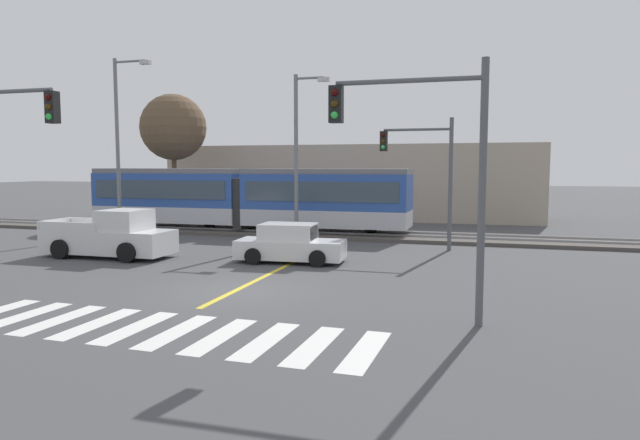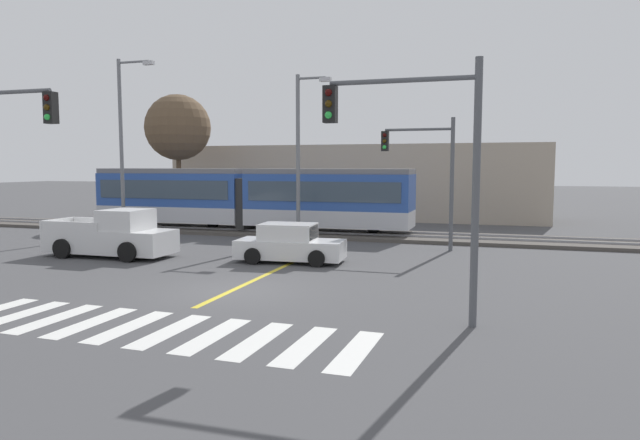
{
  "view_description": "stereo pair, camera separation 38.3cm",
  "coord_description": "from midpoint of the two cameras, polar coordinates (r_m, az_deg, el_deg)",
  "views": [
    {
      "loc": [
        7.29,
        -15.47,
        3.77
      ],
      "look_at": [
        0.81,
        6.34,
        1.6
      ],
      "focal_mm": 32.0,
      "sensor_mm": 36.0,
      "label": 1
    },
    {
      "loc": [
        7.65,
        -15.36,
        3.77
      ],
      "look_at": [
        0.81,
        6.34,
        1.6
      ],
      "focal_mm": 32.0,
      "sensor_mm": 36.0,
      "label": 2
    }
  ],
  "objects": [
    {
      "name": "light_rail_tram",
      "position": [
        32.42,
        -7.82,
        2.35
      ],
      "size": [
        18.5,
        2.64,
        3.43
      ],
      "color": "#B7BAC1",
      "rests_on": "track_bed"
    },
    {
      "name": "street_lamp_centre",
      "position": [
        28.33,
        -2.5,
        7.18
      ],
      "size": [
        1.8,
        0.28,
        8.21
      ],
      "color": "slate",
      "rests_on": "ground"
    },
    {
      "name": "crosswalk_stripe_6",
      "position": [
        13.12,
        -10.79,
        -11.33
      ],
      "size": [
        0.63,
        2.81,
        0.01
      ],
      "primitive_type": "cube",
      "rotation": [
        0.0,
        0.0,
        -0.02
      ],
      "color": "silver",
      "rests_on": "ground"
    },
    {
      "name": "ground_plane",
      "position": [
        17.54,
        -9.16,
        -7.03
      ],
      "size": [
        200.0,
        200.0,
        0.0
      ],
      "primitive_type": "plane",
      "color": "#474749"
    },
    {
      "name": "crosswalk_stripe_4",
      "position": [
        14.27,
        -18.68,
        -10.14
      ],
      "size": [
        0.63,
        2.81,
        0.01
      ],
      "primitive_type": "cube",
      "rotation": [
        0.0,
        0.0,
        -0.02
      ],
      "color": "silver",
      "rests_on": "ground"
    },
    {
      "name": "pickup_truck",
      "position": [
        25.12,
        -20.56,
        -1.59
      ],
      "size": [
        5.4,
        2.24,
        1.98
      ],
      "color": "silver",
      "rests_on": "ground"
    },
    {
      "name": "crosswalk_stripe_3",
      "position": [
        14.94,
        -22.12,
        -9.56
      ],
      "size": [
        0.63,
        2.81,
        0.01
      ],
      "primitive_type": "cube",
      "rotation": [
        0.0,
        0.0,
        -0.02
      ],
      "color": "silver",
      "rests_on": "ground"
    },
    {
      "name": "track_bed",
      "position": [
        30.65,
        2.32,
        -1.45
      ],
      "size": [
        120.0,
        4.0,
        0.18
      ],
      "primitive_type": "cube",
      "color": "#4C4742",
      "rests_on": "ground"
    },
    {
      "name": "traffic_light_far_right",
      "position": [
        25.92,
        10.14,
        5.5
      ],
      "size": [
        3.25,
        0.38,
        5.88
      ],
      "color": "#515459",
      "rests_on": "ground"
    },
    {
      "name": "traffic_light_near_right",
      "position": [
        13.71,
        10.04,
        6.73
      ],
      "size": [
        3.75,
        0.38,
        6.21
      ],
      "color": "#515459",
      "rests_on": "ground"
    },
    {
      "name": "crosswalk_stripe_7",
      "position": [
        12.64,
        -6.31,
        -11.9
      ],
      "size": [
        0.63,
        2.81,
        0.01
      ],
      "primitive_type": "cube",
      "rotation": [
        0.0,
        0.0,
        -0.02
      ],
      "color": "silver",
      "rests_on": "ground"
    },
    {
      "name": "crosswalk_stripe_2",
      "position": [
        15.65,
        -25.25,
        -9.0
      ],
      "size": [
        0.63,
        2.81,
        0.01
      ],
      "primitive_type": "cube",
      "rotation": [
        0.0,
        0.0,
        -0.02
      ],
      "color": "silver",
      "rests_on": "ground"
    },
    {
      "name": "crosswalk_stripe_8",
      "position": [
        12.25,
        -1.5,
        -12.44
      ],
      "size": [
        0.63,
        2.81,
        0.01
      ],
      "primitive_type": "cube",
      "rotation": [
        0.0,
        0.0,
        -0.02
      ],
      "color": "silver",
      "rests_on": "ground"
    },
    {
      "name": "crosswalk_stripe_1",
      "position": [
        16.41,
        -28.09,
        -8.47
      ],
      "size": [
        0.63,
        2.81,
        0.01
      ],
      "primitive_type": "cube",
      "rotation": [
        0.0,
        0.0,
        -0.02
      ],
      "color": "silver",
      "rests_on": "ground"
    },
    {
      "name": "rail_far",
      "position": [
        31.33,
        2.64,
        -1.05
      ],
      "size": [
        120.0,
        0.08,
        0.1
      ],
      "primitive_type": "cube",
      "color": "#939399",
      "rests_on": "track_bed"
    },
    {
      "name": "sedan_crossing",
      "position": [
        22.36,
        -3.49,
        -2.45
      ],
      "size": [
        4.32,
        2.16,
        1.52
      ],
      "color": "silver",
      "rests_on": "ground"
    },
    {
      "name": "bare_tree_far_west",
      "position": [
        39.58,
        -14.73,
        8.93
      ],
      "size": [
        4.36,
        4.36,
        8.5
      ],
      "color": "brown",
      "rests_on": "ground"
    },
    {
      "name": "rail_near",
      "position": [
        29.94,
        1.98,
        -1.35
      ],
      "size": [
        120.0,
        0.08,
        0.1
      ],
      "primitive_type": "cube",
      "color": "#939399",
      "rests_on": "track_bed"
    },
    {
      "name": "street_lamp_west",
      "position": [
        32.75,
        -19.66,
        7.84
      ],
      "size": [
        2.24,
        0.28,
        9.45
      ],
      "color": "slate",
      "rests_on": "ground"
    },
    {
      "name": "building_backdrop_far",
      "position": [
        42.05,
        2.78,
        3.86
      ],
      "size": [
        26.79,
        6.0,
        5.22
      ],
      "primitive_type": "cube",
      "color": "tan",
      "rests_on": "ground"
    },
    {
      "name": "crosswalk_stripe_9",
      "position": [
        11.95,
        3.61,
        -12.92
      ],
      "size": [
        0.63,
        2.81,
        0.01
      ],
      "primitive_type": "cube",
      "rotation": [
        0.0,
        0.0,
        -0.02
      ],
      "color": "silver",
      "rests_on": "ground"
    },
    {
      "name": "crosswalk_stripe_5",
      "position": [
        13.66,
        -14.91,
        -10.73
      ],
      "size": [
        0.63,
        2.81,
        0.01
      ],
      "primitive_type": "cube",
      "rotation": [
        0.0,
        0.0,
        -0.02
      ],
      "color": "silver",
      "rests_on": "ground"
    },
    {
      "name": "lane_centre_line",
      "position": [
        21.99,
        -3.58,
        -4.43
      ],
      "size": [
        0.2,
        14.32,
        0.01
      ],
      "primitive_type": "cube",
      "color": "gold",
      "rests_on": "ground"
    }
  ]
}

